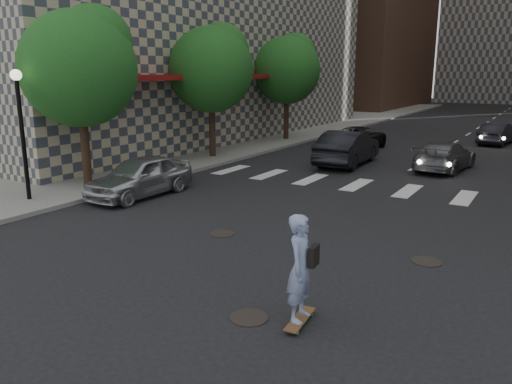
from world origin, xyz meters
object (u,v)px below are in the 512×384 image
Objects in this scene: tree_b at (213,66)px; traffic_car_a at (348,148)px; skateboarder at (301,268)px; traffic_car_b at (445,156)px; tree_a at (82,63)px; traffic_car_c at (359,138)px; lamppost at (20,116)px; tree_c at (289,67)px; traffic_car_e at (497,134)px; silver_sedan at (140,176)px.

traffic_car_a is at bearing 16.05° from tree_b.
skateboarder is 0.45× the size of traffic_car_b.
tree_a reaches higher than traffic_car_c.
traffic_car_c is at bearing 70.78° from tree_a.
tree_a reaches higher than traffic_car_b.
lamppost is at bearing 160.45° from skateboarder.
tree_c is 3.27× the size of skateboarder.
skateboarder is (11.54, -13.35, -3.59)m from tree_b.
tree_b is at bearing 13.20° from traffic_car_a.
skateboarder is at bearing 107.60° from traffic_car_c.
traffic_car_e is at bearing 23.99° from tree_c.
traffic_car_e is at bearing 63.68° from lamppost.
traffic_car_b is 10.38m from traffic_car_e.
silver_sedan is 0.86× the size of traffic_car_a.
silver_sedan is 10.56m from traffic_car_a.
tree_b is 9.16m from silver_sedan.
tree_b is 1.66× the size of traffic_car_e.
traffic_car_e is (0.22, 26.59, -0.40)m from skateboarder.
skateboarder reaches higher than silver_sedan.
tree_b is 7.75m from traffic_car_a.
lamppost is at bearing 73.59° from traffic_car_c.
traffic_car_e reaches higher than traffic_car_b.
tree_c is 1.55× the size of silver_sedan.
tree_c reaches higher than traffic_car_b.
tree_a is at bearing 68.34° from traffic_car_e.
skateboarder is at bearing 98.82° from traffic_car_b.
lamppost is 12.05m from skateboarder.
tree_a is 1.47× the size of traffic_car_b.
skateboarder reaches higher than traffic_car_c.
traffic_car_c is at bearing -29.86° from traffic_car_b.
tree_b reaches higher than traffic_car_c.
traffic_car_b is (10.74, 2.90, -4.00)m from tree_b.
tree_b is 1.55× the size of silver_sedan.
lamppost is 2.12× the size of skateboarder.
traffic_car_e is (5.28, 11.37, -0.16)m from traffic_car_a.
traffic_car_b is at bearing -169.21° from traffic_car_a.
tree_c reaches higher than traffic_car_c.
skateboarder is (11.59, -2.72, -1.88)m from lamppost.
silver_sedan is at bearing 64.76° from traffic_car_a.
tree_a is 24.60m from traffic_car_e.
traffic_car_a reaches higher than traffic_car_b.
tree_b is at bearing 21.11° from traffic_car_b.
tree_a is 1.00× the size of tree_c.
tree_c is 1.39× the size of traffic_car_c.
tree_b is 8.00m from tree_c.
tree_c is at bearing -11.62° from traffic_car_c.
tree_a is 1.39× the size of traffic_car_c.
lamppost is 14.26m from traffic_car_a.
lamppost reaches higher than traffic_car_c.
traffic_car_a is at bearing -43.46° from tree_c.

